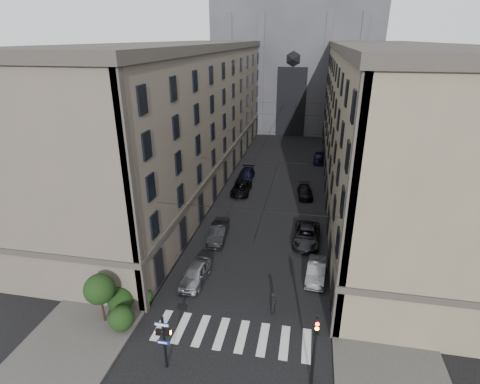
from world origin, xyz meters
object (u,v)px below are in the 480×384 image
Objects in this scene: pedestrian_signal_left at (164,339)px; car_left_far at (246,175)px; car_left_midfar at (241,188)px; traffic_light_right at (315,343)px; car_right_far at (319,158)px; car_right_midfar at (305,192)px; car_right_near at (316,271)px; car_left_near at (195,274)px; gothic_tower at (297,45)px; pedestrian at (274,303)px; car_right_midnear at (307,235)px; car_left_midnear at (218,233)px.

pedestrian_signal_left is 34.31m from car_left_far.
traffic_light_right is at bearing -72.60° from car_left_midfar.
car_right_far is (10.40, 15.78, 0.08)m from car_left_midfar.
car_right_midfar is at bearing 1.92° from car_left_midfar.
car_right_near is at bearing 50.94° from pedestrian_signal_left.
car_right_near is (10.18, 2.44, -0.05)m from car_left_near.
gothic_tower is 30.41× the size of pedestrian.
car_left_near reaches higher than car_right_midfar.
car_right_midnear is at bearing -90.69° from car_right_far.
car_right_far is (0.40, 33.53, 0.07)m from car_right_near.
car_left_far is 9.84m from car_right_midfar.
pedestrian reaches higher than car_left_midnear.
pedestrian_signal_left reaches higher than car_left_midnear.
car_right_near is (10.24, -22.78, -0.04)m from car_left_far.
pedestrian is at bearing -100.37° from car_right_midfar.
gothic_tower is 13.00× the size of car_right_near.
gothic_tower reaches higher than car_left_far.
car_right_near is at bearing -30.37° from car_left_midnear.
car_left_midnear is at bearing -128.88° from car_right_midfar.
pedestrian reaches higher than car_right_midnear.
pedestrian_signal_left is at bearing -177.36° from traffic_light_right.
car_right_midfar is 2.38× the size of pedestrian.
car_left_far is at bearing 91.29° from car_left_midfar.
pedestrian is at bearing -60.12° from car_left_midnear.
car_left_midnear is at bearing 92.39° from pedestrian_signal_left.
car_left_midnear is at bearing -94.21° from gothic_tower.
car_left_midnear is 1.04× the size of car_right_midfar.
traffic_light_right reaches higher than car_right_near.
car_right_midnear is (-0.78, 17.24, -2.50)m from traffic_light_right.
car_right_far reaches higher than car_left_midfar.
traffic_light_right reaches higher than car_left_midfar.
car_right_midfar is at bearing 92.56° from traffic_light_right.
gothic_tower is 33.71m from car_right_far.
car_right_midnear is (8.33, 17.66, -1.53)m from pedestrian_signal_left.
car_left_near is 37.49m from car_right_far.
car_right_near is (10.00, -4.91, -0.04)m from car_left_midnear.
car_right_midnear is 27.38m from car_right_far.
car_left_far is 2.80× the size of pedestrian.
car_right_midfar is (7.80, 29.71, -1.66)m from pedestrian_signal_left.
traffic_light_right is at bearing -88.57° from car_right_far.
car_right_midnear is at bearing -85.07° from gothic_tower.
car_right_midnear reaches higher than car_left_far.
gothic_tower is 47.60m from car_left_midfar.
pedestrian_signal_left is 29.28m from car_left_midfar.
car_right_midnear reaches higher than car_right_midfar.
car_left_far is (-0.06, 25.21, -0.01)m from car_left_near.
pedestrian_signal_left is 9.18m from traffic_light_right.
car_left_midnear is at bearing 40.99° from pedestrian.
gothic_tower is 10.87× the size of car_left_far.
car_left_far is (-0.24, 17.87, -0.01)m from car_left_midnear.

